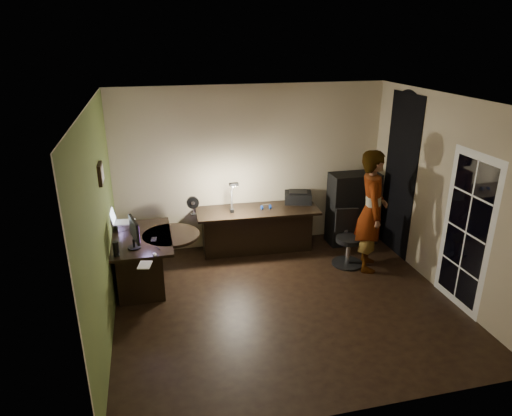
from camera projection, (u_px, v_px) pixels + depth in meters
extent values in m
cube|color=black|center=(285.00, 302.00, 6.22)|extent=(4.50, 4.00, 0.01)
cube|color=silver|center=(290.00, 101.00, 5.25)|extent=(4.50, 4.00, 0.01)
cube|color=tan|center=(251.00, 168.00, 7.56)|extent=(4.50, 0.01, 2.70)
cube|color=tan|center=(355.00, 292.00, 3.92)|extent=(4.50, 0.01, 2.70)
cube|color=tan|center=(100.00, 227.00, 5.25)|extent=(0.01, 4.00, 2.70)
cube|color=tan|center=(445.00, 196.00, 6.23)|extent=(0.01, 4.00, 2.70)
cube|color=#51632C|center=(101.00, 226.00, 5.25)|extent=(0.00, 4.00, 2.70)
cube|color=black|center=(400.00, 176.00, 7.28)|extent=(0.01, 0.90, 2.60)
cube|color=white|center=(466.00, 232.00, 5.83)|extent=(0.02, 0.92, 2.10)
cube|color=black|center=(101.00, 174.00, 5.48)|extent=(0.04, 0.30, 0.25)
cube|color=black|center=(144.00, 261.00, 6.53)|extent=(0.82, 1.32, 0.76)
cube|color=black|center=(258.00, 230.00, 7.57)|extent=(2.02, 0.79, 0.74)
cube|color=black|center=(353.00, 208.00, 7.83)|extent=(0.83, 0.42, 1.24)
cube|color=silver|center=(123.00, 226.00, 6.64)|extent=(0.28, 0.26, 0.09)
cube|color=silver|center=(123.00, 216.00, 6.59)|extent=(0.34, 0.33, 0.22)
cube|color=black|center=(133.00, 238.00, 6.01)|extent=(0.19, 0.45, 0.29)
ellipsoid|color=silver|center=(154.00, 254.00, 5.84)|extent=(0.08, 0.10, 0.03)
cube|color=black|center=(154.00, 239.00, 6.29)|extent=(0.09, 0.15, 0.01)
cube|color=black|center=(157.00, 248.00, 6.05)|extent=(0.06, 0.12, 0.01)
cylinder|color=black|center=(116.00, 249.00, 5.81)|extent=(0.08, 0.08, 0.20)
cube|color=silver|center=(145.00, 265.00, 5.60)|extent=(0.19, 0.24, 0.01)
cube|color=black|center=(193.00, 205.00, 7.19)|extent=(0.20, 0.11, 0.30)
cube|color=navy|center=(266.00, 207.00, 7.45)|extent=(0.18, 0.09, 0.08)
cube|color=black|center=(298.00, 197.00, 7.72)|extent=(0.52, 0.45, 0.20)
cube|color=black|center=(232.00, 195.00, 7.21)|extent=(0.18, 0.28, 0.59)
cube|color=black|center=(349.00, 239.00, 7.09)|extent=(0.54, 0.54, 0.87)
imported|color=#D8A88C|center=(372.00, 211.00, 6.83)|extent=(0.65, 0.78, 1.88)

